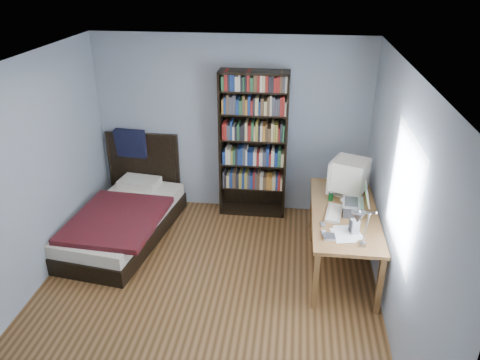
% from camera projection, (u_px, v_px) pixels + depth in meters
% --- Properties ---
extents(room, '(4.20, 4.24, 2.50)m').
position_uv_depth(room, '(205.00, 195.00, 4.64)').
color(room, '#4B2F16').
rests_on(room, ground).
extents(desk, '(0.75, 1.75, 0.73)m').
position_uv_depth(desk, '(339.00, 214.00, 5.96)').
color(desk, brown).
rests_on(desk, floor).
extents(crt_monitor, '(0.54, 0.50, 0.47)m').
position_uv_depth(crt_monitor, '(348.00, 175.00, 5.66)').
color(crt_monitor, beige).
rests_on(crt_monitor, desk).
extents(laptop, '(0.32, 0.32, 0.37)m').
position_uv_depth(laptop, '(354.00, 206.00, 5.29)').
color(laptop, '#2D2D30').
rests_on(laptop, desk).
extents(desk_lamp, '(0.25, 0.55, 0.66)m').
position_uv_depth(desk_lamp, '(359.00, 220.00, 4.18)').
color(desk_lamp, '#99999E').
rests_on(desk_lamp, desk).
extents(keyboard, '(0.23, 0.45, 0.04)m').
position_uv_depth(keyboard, '(334.00, 213.00, 5.33)').
color(keyboard, '#B6AA98').
rests_on(keyboard, desk).
extents(speaker, '(0.10, 0.10, 0.16)m').
position_uv_depth(speaker, '(355.00, 227.00, 4.93)').
color(speaker, gray).
rests_on(speaker, desk).
extents(soda_can, '(0.06, 0.06, 0.11)m').
position_uv_depth(soda_can, '(331.00, 196.00, 5.62)').
color(soda_can, '#083A1A').
rests_on(soda_can, desk).
extents(mouse, '(0.06, 0.11, 0.04)m').
position_uv_depth(mouse, '(343.00, 200.00, 5.61)').
color(mouse, silver).
rests_on(mouse, desk).
extents(phone_silver, '(0.06, 0.10, 0.02)m').
position_uv_depth(phone_silver, '(323.00, 224.00, 5.11)').
color(phone_silver, '#ACADB1').
rests_on(phone_silver, desk).
extents(phone_grey, '(0.05, 0.09, 0.02)m').
position_uv_depth(phone_grey, '(324.00, 233.00, 4.96)').
color(phone_grey, gray).
rests_on(phone_grey, desk).
extents(external_drive, '(0.13, 0.13, 0.03)m').
position_uv_depth(external_drive, '(329.00, 237.00, 4.88)').
color(external_drive, gray).
rests_on(external_drive, desk).
extents(bookshelf, '(0.93, 0.30, 2.06)m').
position_uv_depth(bookshelf, '(253.00, 146.00, 6.43)').
color(bookshelf, black).
rests_on(bookshelf, floor).
extents(bed, '(1.28, 2.15, 1.16)m').
position_uv_depth(bed, '(125.00, 217.00, 6.23)').
color(bed, black).
rests_on(bed, floor).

